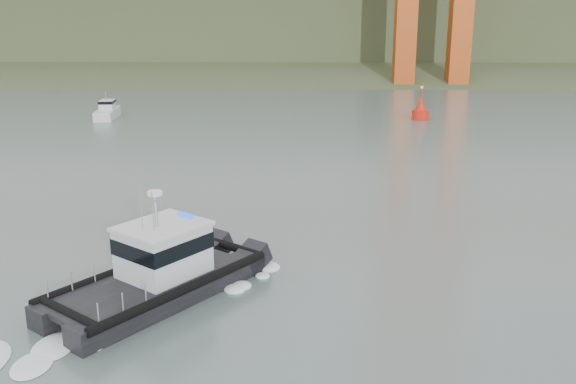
% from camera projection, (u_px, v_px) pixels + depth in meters
% --- Properties ---
extents(ground, '(400.00, 400.00, 0.00)m').
position_uv_depth(ground, '(235.00, 324.00, 24.45)').
color(ground, '#475450').
rests_on(ground, ground).
extents(headlands, '(500.00, 105.36, 27.12)m').
position_uv_depth(headlands, '(288.00, 27.00, 142.96)').
color(headlands, '#394829').
rests_on(headlands, ground).
extents(patrol_boat, '(8.68, 9.84, 4.71)m').
position_uv_depth(patrol_boat, '(159.00, 270.00, 26.47)').
color(patrol_boat, black).
rests_on(patrol_boat, ground).
extents(motorboat, '(2.19, 5.54, 2.98)m').
position_uv_depth(motorboat, '(107.00, 111.00, 68.96)').
color(motorboat, silver).
rests_on(motorboat, ground).
extents(nav_buoy, '(1.81, 1.81, 3.77)m').
position_uv_depth(nav_buoy, '(421.00, 110.00, 67.97)').
color(nav_buoy, red).
rests_on(nav_buoy, ground).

